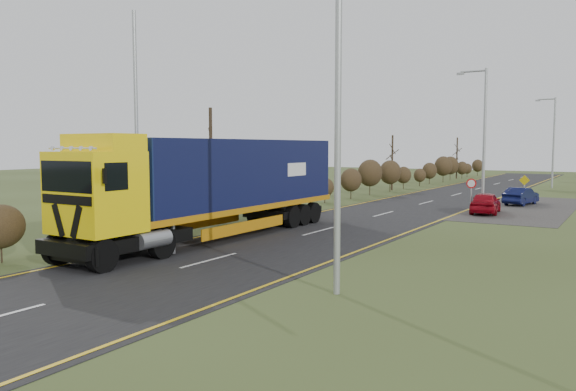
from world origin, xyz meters
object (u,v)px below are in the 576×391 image
Objects in this scene: car_blue_sedan at (521,196)px; lorry at (218,181)px; streetlight_near at (334,94)px; speed_sign at (471,190)px; car_red_hatchback at (485,203)px.

lorry is at bearing 78.54° from car_blue_sedan.
streetlight_near is 4.63× the size of speed_sign.
lorry reaches higher than car_blue_sedan.
car_blue_sedan is at bearing -104.63° from car_red_hatchback.
lorry is 23.80m from car_blue_sedan.
lorry is 7.56× the size of speed_sign.
speed_sign is at bearing 93.73° from streetlight_near.
streetlight_near is (-0.33, -27.61, 4.80)m from car_blue_sedan.
speed_sign is at bearing 64.79° from lorry.
car_red_hatchback is 0.39× the size of streetlight_near.
speed_sign is (7.12, 15.07, -1.07)m from lorry.
streetlight_near is (0.61, -21.14, 4.75)m from car_red_hatchback.
car_red_hatchback is at bearing 63.30° from lorry.
lorry reaches higher than speed_sign.
car_red_hatchback is (7.86, 15.56, -1.87)m from lorry.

